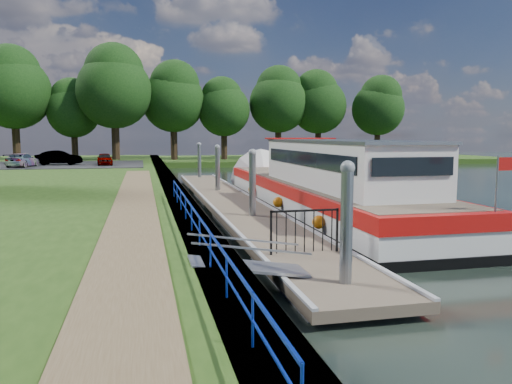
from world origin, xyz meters
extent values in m
plane|color=black|center=(0.00, 0.00, 0.00)|extent=(160.00, 160.00, 0.00)
cube|color=#473D2D|center=(-2.55, 15.00, 0.39)|extent=(1.10, 90.00, 0.78)
cube|color=#234012|center=(12.00, 52.00, 0.30)|extent=(60.00, 18.00, 0.60)
cube|color=brown|center=(-4.40, 8.00, 0.80)|extent=(1.60, 40.00, 0.05)
cube|color=black|center=(-11.00, 38.00, 0.81)|extent=(14.00, 12.00, 0.06)
cube|color=#0C2DBF|center=(-2.75, 3.00, 1.48)|extent=(0.04, 18.00, 0.04)
cube|color=#0C2DBF|center=(-2.75, 3.00, 1.12)|extent=(0.03, 18.00, 0.03)
cylinder|color=#0C2DBF|center=(-2.75, -4.00, 1.14)|extent=(0.04, 0.04, 0.72)
cylinder|color=#0C2DBF|center=(-2.75, -2.00, 1.14)|extent=(0.04, 0.04, 0.72)
cylinder|color=#0C2DBF|center=(-2.75, 0.00, 1.14)|extent=(0.04, 0.04, 0.72)
cylinder|color=#0C2DBF|center=(-2.75, 2.00, 1.14)|extent=(0.04, 0.04, 0.72)
cylinder|color=#0C2DBF|center=(-2.75, 4.00, 1.14)|extent=(0.04, 0.04, 0.72)
cylinder|color=#0C2DBF|center=(-2.75, 6.00, 1.14)|extent=(0.04, 0.04, 0.72)
cylinder|color=#0C2DBF|center=(-2.75, 8.00, 1.14)|extent=(0.04, 0.04, 0.72)
cylinder|color=#0C2DBF|center=(-2.75, 10.00, 1.14)|extent=(0.04, 0.04, 0.72)
cylinder|color=#0C2DBF|center=(-2.75, 12.00, 1.14)|extent=(0.04, 0.04, 0.72)
cube|color=brown|center=(0.00, 13.00, 0.28)|extent=(2.50, 30.00, 0.24)
cube|color=#9EA0A3|center=(0.00, 1.00, 0.05)|extent=(2.30, 5.00, 0.30)
cube|color=#9EA0A3|center=(0.00, 9.00, 0.05)|extent=(2.30, 5.00, 0.30)
cube|color=#9EA0A3|center=(0.00, 17.00, 0.05)|extent=(2.30, 5.00, 0.30)
cube|color=#9EA0A3|center=(0.00, 25.00, 0.05)|extent=(2.30, 5.00, 0.30)
cube|color=#9EA0A3|center=(1.19, 13.00, 0.43)|extent=(0.12, 30.00, 0.06)
cube|color=#9EA0A3|center=(-1.19, 13.00, 0.43)|extent=(0.12, 30.00, 0.06)
cylinder|color=gray|center=(0.00, -0.50, 1.10)|extent=(0.26, 0.26, 3.40)
sphere|color=gray|center=(0.00, -0.50, 2.80)|extent=(0.30, 0.30, 0.30)
cylinder|color=gray|center=(0.00, 8.50, 1.10)|extent=(0.26, 0.26, 3.40)
sphere|color=gray|center=(0.00, 8.50, 2.80)|extent=(0.30, 0.30, 0.30)
cylinder|color=gray|center=(0.00, 17.50, 1.10)|extent=(0.26, 0.26, 3.40)
sphere|color=gray|center=(0.00, 17.50, 2.80)|extent=(0.30, 0.30, 0.30)
cylinder|color=gray|center=(0.00, 26.50, 1.10)|extent=(0.26, 0.26, 3.40)
sphere|color=gray|center=(0.00, 26.50, 2.80)|extent=(0.30, 0.30, 0.30)
cube|color=#A5A8AD|center=(-1.85, 0.50, 0.60)|extent=(2.58, 1.00, 0.43)
cube|color=#A5A8AD|center=(-1.85, 0.02, 1.10)|extent=(2.58, 0.04, 0.41)
cube|color=#A5A8AD|center=(-1.85, 0.98, 1.10)|extent=(2.58, 0.04, 0.41)
cube|color=black|center=(-0.90, 2.20, 0.98)|extent=(0.05, 0.05, 1.15)
cube|color=black|center=(0.90, 2.20, 0.98)|extent=(0.05, 0.05, 1.15)
cube|color=black|center=(0.00, 2.20, 1.52)|extent=(1.85, 0.05, 0.05)
cube|color=black|center=(-0.75, 2.20, 0.98)|extent=(0.02, 0.02, 1.10)
cube|color=black|center=(-0.50, 2.20, 0.98)|extent=(0.02, 0.02, 1.10)
cube|color=black|center=(-0.25, 2.20, 0.98)|extent=(0.02, 0.02, 1.10)
cube|color=black|center=(0.00, 2.20, 0.98)|extent=(0.02, 0.02, 1.10)
cube|color=black|center=(0.25, 2.20, 0.98)|extent=(0.02, 0.02, 1.10)
cube|color=black|center=(0.50, 2.20, 0.98)|extent=(0.02, 0.02, 1.10)
cube|color=black|center=(0.75, 2.20, 0.98)|extent=(0.02, 0.02, 1.10)
cube|color=black|center=(3.60, 11.18, 0.02)|extent=(4.00, 20.00, 0.55)
cube|color=silver|center=(3.60, 11.18, 0.62)|extent=(3.96, 19.90, 0.65)
cube|color=#B30F0C|center=(3.60, 11.18, 1.18)|extent=(4.04, 20.00, 0.48)
cube|color=brown|center=(3.60, 11.18, 1.42)|extent=(3.68, 19.20, 0.04)
cone|color=silver|center=(3.60, 21.58, 0.55)|extent=(4.00, 1.50, 4.00)
cube|color=silver|center=(3.60, 8.68, 2.30)|extent=(3.00, 11.00, 1.75)
cube|color=gray|center=(3.60, 8.68, 3.22)|extent=(3.10, 11.20, 0.10)
cube|color=black|center=(2.08, 8.68, 2.55)|extent=(0.04, 10.00, 0.55)
cube|color=black|center=(5.12, 8.68, 2.55)|extent=(0.04, 10.00, 0.55)
cube|color=black|center=(3.60, 14.23, 2.55)|extent=(2.60, 0.04, 0.55)
cube|color=black|center=(3.60, 3.13, 2.55)|extent=(2.60, 0.04, 0.55)
cube|color=#B30F0C|center=(3.60, 13.88, 3.30)|extent=(3.20, 1.60, 0.06)
cylinder|color=gray|center=(5.10, 1.48, 2.15)|extent=(0.05, 0.05, 1.50)
cube|color=#B30F0C|center=(5.35, 1.48, 2.70)|extent=(0.50, 0.02, 0.35)
sphere|color=orange|center=(1.48, 5.18, 0.65)|extent=(0.44, 0.44, 0.44)
sphere|color=orange|center=(1.48, 10.18, 0.65)|extent=(0.44, 0.44, 0.44)
sphere|color=orange|center=(1.48, 15.18, 0.65)|extent=(0.44, 0.44, 0.44)
imported|color=#594C47|center=(2.40, 5.56, 2.30)|extent=(0.63, 0.74, 1.72)
cylinder|color=#332316|center=(-17.49, 49.36, 2.70)|extent=(0.83, 0.83, 4.21)
sphere|color=black|center=(-17.49, 49.36, 8.08)|extent=(7.95, 7.95, 7.95)
sphere|color=black|center=(-17.71, 49.47, 10.07)|extent=(6.31, 6.31, 6.31)
cylinder|color=#332316|center=(-11.50, 49.87, 2.15)|extent=(0.70, 0.70, 3.10)
sphere|color=black|center=(-11.50, 49.87, 6.11)|extent=(5.85, 5.85, 5.85)
sphere|color=black|center=(-11.67, 50.04, 7.57)|extent=(4.65, 4.65, 4.65)
cylinder|color=#332316|center=(-6.89, 47.36, 2.75)|extent=(0.84, 0.84, 4.29)
sphere|color=black|center=(-6.89, 47.36, 8.23)|extent=(8.10, 8.10, 8.10)
sphere|color=black|center=(-6.84, 47.51, 10.25)|extent=(6.44, 6.44, 6.44)
cylinder|color=#332316|center=(-0.41, 49.36, 2.52)|extent=(0.79, 0.79, 3.83)
sphere|color=black|center=(-0.41, 49.36, 7.42)|extent=(7.24, 7.24, 7.24)
sphere|color=black|center=(-0.22, 49.13, 9.23)|extent=(5.75, 5.75, 5.75)
cylinder|color=#332316|center=(5.49, 49.09, 2.23)|extent=(0.72, 0.72, 3.26)
sphere|color=black|center=(5.49, 49.09, 6.40)|extent=(6.16, 6.16, 6.16)
sphere|color=black|center=(5.30, 49.34, 7.93)|extent=(4.89, 4.89, 4.89)
cylinder|color=#332316|center=(12.25, 49.38, 2.49)|extent=(0.78, 0.78, 3.77)
sphere|color=black|center=(12.25, 49.38, 7.31)|extent=(7.13, 7.13, 7.13)
sphere|color=black|center=(12.38, 49.62, 9.09)|extent=(5.66, 5.66, 5.66)
cylinder|color=#332316|center=(17.42, 49.40, 2.42)|extent=(0.77, 0.77, 3.65)
sphere|color=black|center=(17.42, 49.40, 7.09)|extent=(6.89, 6.89, 6.89)
sphere|color=black|center=(17.07, 49.41, 8.81)|extent=(5.47, 5.47, 5.47)
cylinder|color=#332316|center=(24.52, 47.52, 2.30)|extent=(0.74, 0.74, 3.41)
sphere|color=black|center=(24.52, 47.52, 6.66)|extent=(6.43, 6.43, 6.43)
sphere|color=black|center=(24.75, 47.30, 8.26)|extent=(5.11, 5.11, 5.11)
imported|color=#999999|center=(-7.31, 35.94, 1.37)|extent=(1.56, 3.27, 1.08)
imported|color=#999999|center=(-11.30, 37.18, 1.47)|extent=(3.94, 1.64, 1.27)
imported|color=#999999|center=(-13.84, 34.92, 1.40)|extent=(2.33, 4.12, 1.13)
camera|label=1|loc=(-4.06, -9.93, 3.46)|focal=35.00mm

